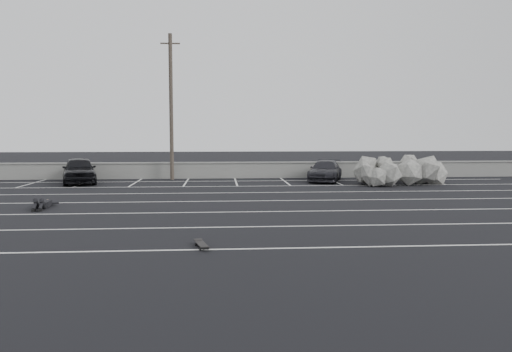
{
  "coord_description": "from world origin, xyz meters",
  "views": [
    {
      "loc": [
        0.02,
        -18.58,
        2.99
      ],
      "look_at": [
        1.68,
        4.08,
        1.0
      ],
      "focal_mm": 35.0,
      "sensor_mm": 36.0,
      "label": 1
    }
  ],
  "objects": [
    {
      "name": "person",
      "position": [
        -7.01,
        1.81,
        0.24
      ],
      "size": [
        1.37,
        2.58,
        0.48
      ],
      "primitive_type": null,
      "rotation": [
        0.0,
        0.0,
        0.09
      ],
      "color": "black",
      "rests_on": "ground"
    },
    {
      "name": "skateboard",
      "position": [
        -0.46,
        -5.75,
        0.08
      ],
      "size": [
        0.41,
        0.87,
        0.1
      ],
      "rotation": [
        0.0,
        0.0,
        0.24
      ],
      "color": "black",
      "rests_on": "ground"
    },
    {
      "name": "stall_lines",
      "position": [
        -0.08,
        4.41,
        0.0
      ],
      "size": [
        36.0,
        20.05,
        0.01
      ],
      "color": "silver",
      "rests_on": "ground"
    },
    {
      "name": "utility_pole",
      "position": [
        -2.99,
        13.2,
        4.61
      ],
      "size": [
        1.21,
        0.24,
        9.09
      ],
      "color": "#4C4238",
      "rests_on": "ground"
    },
    {
      "name": "trash_bin",
      "position": [
        11.11,
        12.6,
        0.44
      ],
      "size": [
        0.71,
        0.71,
        0.86
      ],
      "rotation": [
        0.0,
        0.0,
        -0.31
      ],
      "color": "#232325",
      "rests_on": "ground"
    },
    {
      "name": "car_left",
      "position": [
        -8.25,
        11.41,
        0.77
      ],
      "size": [
        3.0,
        4.86,
        1.54
      ],
      "primitive_type": "imported",
      "rotation": [
        0.0,
        0.0,
        0.28
      ],
      "color": "black",
      "rests_on": "ground"
    },
    {
      "name": "ground",
      "position": [
        0.0,
        0.0,
        0.0
      ],
      "size": [
        120.0,
        120.0,
        0.0
      ],
      "primitive_type": "plane",
      "color": "black",
      "rests_on": "ground"
    },
    {
      "name": "car_right",
      "position": [
        6.52,
        11.68,
        0.63
      ],
      "size": [
        3.08,
        4.67,
        1.26
      ],
      "primitive_type": "imported",
      "rotation": [
        0.0,
        0.0,
        -0.33
      ],
      "color": "black",
      "rests_on": "ground"
    },
    {
      "name": "riprap_pile",
      "position": [
        10.42,
        9.62,
        0.57
      ],
      "size": [
        6.06,
        4.22,
        1.55
      ],
      "color": "#9B9A91",
      "rests_on": "ground"
    },
    {
      "name": "seawall",
      "position": [
        0.0,
        14.0,
        0.55
      ],
      "size": [
        50.0,
        0.45,
        1.06
      ],
      "color": "gray",
      "rests_on": "ground"
    }
  ]
}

